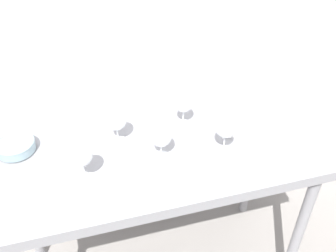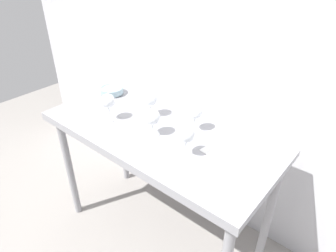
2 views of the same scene
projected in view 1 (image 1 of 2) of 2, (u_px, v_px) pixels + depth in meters
back_wall at (127, 14)px, 1.73m from camera, size 3.80×0.04×2.60m
steel_counter at (156, 167)px, 1.66m from camera, size 1.40×0.65×0.90m
wine_glass_far_right at (184, 104)px, 1.66m from camera, size 0.08×0.08×0.16m
wine_glass_near_left at (81, 157)px, 1.38m from camera, size 0.08×0.08×0.17m
wine_glass_near_center at (161, 137)px, 1.49m from camera, size 0.09×0.09×0.16m
wine_glass_far_left at (116, 121)px, 1.56m from camera, size 0.09×0.09×0.16m
wine_glass_near_right at (226, 128)px, 1.51m from camera, size 0.09×0.09×0.17m
tasting_sheet_upper at (75, 141)px, 1.63m from camera, size 0.20×0.23×0.00m
tasting_sheet_lower at (233, 120)px, 1.75m from camera, size 0.20×0.27×0.00m
tasting_bowl at (16, 146)px, 1.57m from camera, size 0.16×0.16×0.05m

